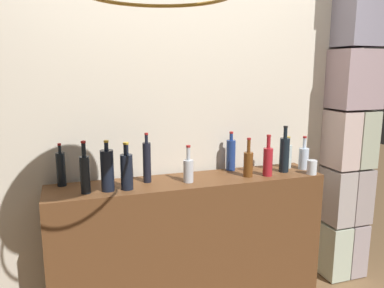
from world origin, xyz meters
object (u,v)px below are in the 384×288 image
at_px(liquor_bottle_amaro, 61,169).
at_px(liquor_bottle_port, 188,169).
at_px(liquor_bottle_brandy, 147,162).
at_px(liquor_bottle_vodka, 231,154).
at_px(liquor_bottle_whiskey, 287,155).
at_px(liquor_bottle_mezcal, 107,170).
at_px(liquor_bottle_gin, 248,163).
at_px(liquor_bottle_tequila, 284,154).
at_px(liquor_bottle_rum, 85,173).
at_px(glass_tumbler_rocks, 312,167).
at_px(liquor_bottle_sherry, 268,160).
at_px(liquor_bottle_rye, 304,158).
at_px(liquor_bottle_vermouth, 127,171).

height_order(liquor_bottle_amaro, liquor_bottle_port, liquor_bottle_amaro).
relative_size(liquor_bottle_brandy, liquor_bottle_vodka, 1.15).
bearing_deg(liquor_bottle_whiskey, liquor_bottle_mezcal, -174.36).
distance_m(liquor_bottle_gin, liquor_bottle_mezcal, 0.94).
height_order(liquor_bottle_brandy, liquor_bottle_gin, liquor_bottle_brandy).
height_order(liquor_bottle_vodka, liquor_bottle_port, liquor_bottle_vodka).
relative_size(liquor_bottle_tequila, liquor_bottle_gin, 1.23).
distance_m(liquor_bottle_amaro, liquor_bottle_port, 0.79).
bearing_deg(liquor_bottle_rum, liquor_bottle_amaro, 124.68).
relative_size(liquor_bottle_brandy, glass_tumbler_rocks, 3.23).
xyz_separation_m(liquor_bottle_sherry, liquor_bottle_gin, (-0.14, 0.02, -0.01)).
relative_size(liquor_bottle_sherry, liquor_bottle_rye, 1.17).
distance_m(liquor_bottle_vodka, glass_tumbler_rocks, 0.57).
height_order(liquor_bottle_vodka, glass_tumbler_rocks, liquor_bottle_vodka).
height_order(liquor_bottle_brandy, liquor_bottle_rye, liquor_bottle_brandy).
bearing_deg(glass_tumbler_rocks, liquor_bottle_rum, 177.18).
height_order(liquor_bottle_sherry, liquor_bottle_vodka, liquor_bottle_sherry).
bearing_deg(liquor_bottle_sherry, liquor_bottle_tequila, 18.23).
relative_size(liquor_bottle_whiskey, liquor_bottle_vermouth, 0.80).
xyz_separation_m(liquor_bottle_vodka, glass_tumbler_rocks, (0.49, -0.28, -0.07)).
bearing_deg(liquor_bottle_port, liquor_bottle_whiskey, 7.99).
distance_m(liquor_bottle_rye, liquor_bottle_port, 0.89).
relative_size(liquor_bottle_rum, glass_tumbler_rocks, 3.15).
bearing_deg(liquor_bottle_brandy, liquor_bottle_vermouth, -143.58).
relative_size(liquor_bottle_rye, glass_tumbler_rocks, 2.43).
xyz_separation_m(liquor_bottle_rum, liquor_bottle_whiskey, (1.44, 0.13, -0.03)).
bearing_deg(liquor_bottle_sherry, liquor_bottle_whiskey, 30.47).
distance_m(liquor_bottle_tequila, liquor_bottle_rum, 1.36).
relative_size(liquor_bottle_rum, liquor_bottle_whiskey, 1.34).
xyz_separation_m(liquor_bottle_brandy, liquor_bottle_vermouth, (-0.15, -0.11, -0.02)).
height_order(liquor_bottle_tequila, liquor_bottle_sherry, liquor_bottle_tequila).
bearing_deg(liquor_bottle_gin, liquor_bottle_vodka, 103.11).
bearing_deg(liquor_bottle_rum, liquor_bottle_mezcal, 2.00).
distance_m(liquor_bottle_sherry, liquor_bottle_brandy, 0.82).
bearing_deg(liquor_bottle_brandy, liquor_bottle_mezcal, -158.86).
bearing_deg(liquor_bottle_sherry, liquor_bottle_gin, 169.99).
distance_m(liquor_bottle_tequila, liquor_bottle_gin, 0.30).
bearing_deg(liquor_bottle_vodka, glass_tumbler_rocks, -29.64).
height_order(liquor_bottle_brandy, liquor_bottle_amaro, liquor_bottle_brandy).
bearing_deg(liquor_bottle_mezcal, liquor_bottle_tequila, 1.83).
bearing_deg(glass_tumbler_rocks, liquor_bottle_brandy, 170.89).
height_order(liquor_bottle_vodka, liquor_bottle_amaro, liquor_bottle_vodka).
bearing_deg(liquor_bottle_whiskey, liquor_bottle_port, -172.01).
xyz_separation_m(liquor_bottle_vermouth, glass_tumbler_rocks, (1.27, -0.07, -0.07)).
bearing_deg(liquor_bottle_vermouth, liquor_bottle_sherry, -0.34).
xyz_separation_m(liquor_bottle_port, glass_tumbler_rocks, (0.87, -0.10, -0.03)).
relative_size(liquor_bottle_tequila, liquor_bottle_whiskey, 1.41).
distance_m(liquor_bottle_vodka, liquor_bottle_port, 0.42).
bearing_deg(glass_tumbler_rocks, liquor_bottle_tequila, 141.57).
bearing_deg(liquor_bottle_tequila, liquor_bottle_port, -178.24).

